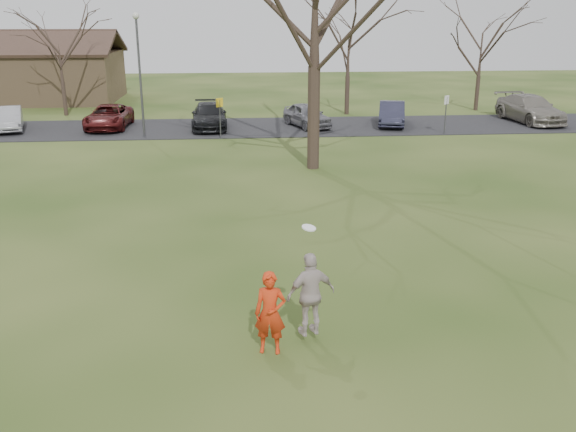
# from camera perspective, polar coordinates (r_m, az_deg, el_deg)

# --- Properties ---
(ground) EXTENTS (120.00, 120.00, 0.00)m
(ground) POSITION_cam_1_polar(r_m,az_deg,el_deg) (12.12, 1.65, -12.70)
(ground) COLOR #1E380F
(ground) RESTS_ON ground
(parking_strip) EXTENTS (62.00, 6.50, 0.04)m
(parking_strip) POSITION_cam_1_polar(r_m,az_deg,el_deg) (35.90, -2.89, 8.15)
(parking_strip) COLOR black
(parking_strip) RESTS_ON ground
(player_defender) EXTENTS (0.65, 0.49, 1.64)m
(player_defender) POSITION_cam_1_polar(r_m,az_deg,el_deg) (11.86, -1.64, -8.90)
(player_defender) COLOR red
(player_defender) RESTS_ON ground
(car_1) EXTENTS (2.41, 4.14, 1.29)m
(car_1) POSITION_cam_1_polar(r_m,az_deg,el_deg) (37.97, -24.28, 8.16)
(car_1) COLOR #9A9A9F
(car_1) RESTS_ON parking_strip
(car_2) EXTENTS (2.27, 4.71, 1.29)m
(car_2) POSITION_cam_1_polar(r_m,az_deg,el_deg) (36.76, -16.14, 8.76)
(car_2) COLOR #4A1111
(car_2) RESTS_ON parking_strip
(car_3) EXTENTS (2.09, 4.81, 1.38)m
(car_3) POSITION_cam_1_polar(r_m,az_deg,el_deg) (35.67, -7.25, 9.12)
(car_3) COLOR black
(car_3) RESTS_ON parking_strip
(car_4) EXTENTS (2.77, 4.21, 1.33)m
(car_4) POSITION_cam_1_polar(r_m,az_deg,el_deg) (35.80, 1.75, 9.25)
(car_4) COLOR slate
(car_4) RESTS_ON parking_strip
(car_5) EXTENTS (2.36, 4.30, 1.34)m
(car_5) POSITION_cam_1_polar(r_m,az_deg,el_deg) (36.78, 9.51, 9.26)
(car_5) COLOR #28283C
(car_5) RESTS_ON parking_strip
(car_7) EXTENTS (2.77, 5.61, 1.57)m
(car_7) POSITION_cam_1_polar(r_m,az_deg,el_deg) (40.10, 21.35, 9.16)
(car_7) COLOR gray
(car_7) RESTS_ON parking_strip
(catching_play) EXTENTS (1.08, 0.70, 2.29)m
(catching_play) POSITION_cam_1_polar(r_m,az_deg,el_deg) (12.14, 2.11, -7.18)
(catching_play) COLOR #B9AAA6
(catching_play) RESTS_ON ground
(lamp_post) EXTENTS (0.34, 0.34, 6.27)m
(lamp_post) POSITION_cam_1_polar(r_m,az_deg,el_deg) (33.26, -13.53, 13.76)
(lamp_post) COLOR #47474C
(lamp_post) RESTS_ON ground
(sign_yellow) EXTENTS (0.35, 0.35, 2.08)m
(sign_yellow) POSITION_cam_1_polar(r_m,az_deg,el_deg) (32.69, -6.28, 9.63)
(sign_yellow) COLOR #47474C
(sign_yellow) RESTS_ON ground
(sign_white) EXTENTS (0.35, 0.35, 2.08)m
(sign_white) POSITION_cam_1_polar(r_m,az_deg,el_deg) (34.56, 14.32, 9.64)
(sign_white) COLOR #47474C
(sign_white) RESTS_ON ground
(small_tree_row) EXTENTS (55.00, 5.90, 8.50)m
(small_tree_row) POSITION_cam_1_polar(r_m,az_deg,el_deg) (40.85, 3.11, 14.83)
(small_tree_row) COLOR #352821
(small_tree_row) RESTS_ON ground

